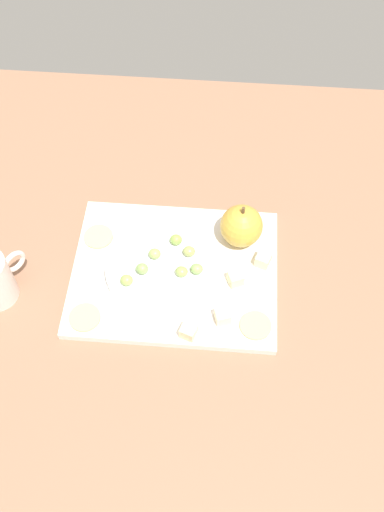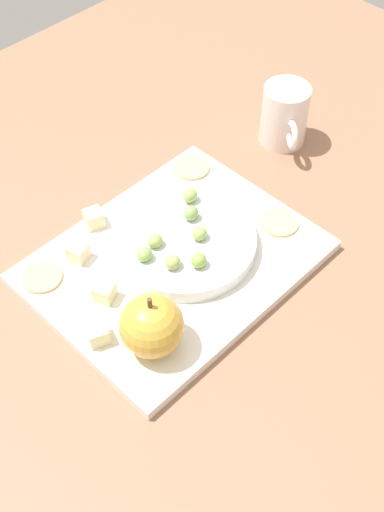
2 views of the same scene
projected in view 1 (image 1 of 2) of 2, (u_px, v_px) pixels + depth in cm
name	position (u px, v px, depth cm)	size (l,w,h in cm)	color
table	(164.00, 298.00, 93.13)	(131.62, 100.13, 4.21)	#95684E
platter	(175.00, 273.00, 92.47)	(32.26, 25.30, 1.37)	white
serving_dish	(160.00, 268.00, 90.99)	(17.19, 17.19, 1.90)	white
apple_whole	(241.00, 226.00, 92.43)	(6.88, 6.88, 6.88)	gold
apple_stem	(243.00, 210.00, 89.06)	(0.50, 0.50, 1.20)	brown
cheese_cube_0	(235.00, 278.00, 89.81)	(2.17, 2.17, 2.17)	beige
cheese_cube_1	(263.00, 260.00, 91.69)	(2.17, 2.17, 2.17)	beige
cheese_cube_2	(223.00, 316.00, 86.18)	(2.17, 2.17, 2.17)	beige
cheese_cube_3	(189.00, 331.00, 84.83)	(2.17, 2.17, 2.17)	beige
cracker_0	(98.00, 237.00, 95.25)	(4.79, 4.79, 0.40)	#DCBE81
cracker_1	(85.00, 317.00, 87.06)	(4.79, 4.79, 0.40)	#D6B27F
cracker_2	(255.00, 326.00, 86.32)	(4.79, 4.79, 0.40)	#D2B37E
grape_0	(189.00, 251.00, 90.64)	(1.93, 1.74, 1.59)	#A0AB5E
grape_1	(142.00, 269.00, 88.73)	(1.93, 1.74, 1.82)	#89AC5E
grape_2	(155.00, 254.00, 90.36)	(1.93, 1.74, 1.65)	#9BB860
grape_3	(127.00, 280.00, 87.63)	(1.93, 1.74, 1.78)	#99B85B
grape_4	(197.00, 269.00, 88.83)	(1.93, 1.74, 1.64)	#8DB761
grape_5	(176.00, 240.00, 91.75)	(1.93, 1.74, 1.78)	#8EB54F
grape_6	(182.00, 272.00, 88.61)	(1.93, 1.74, 1.55)	#96AC59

